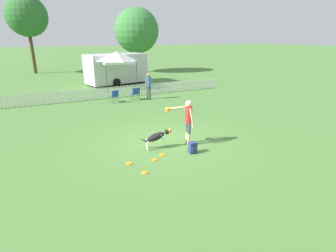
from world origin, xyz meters
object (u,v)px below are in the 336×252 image
backpack_on_grass (193,148)px  folding_chair_center (115,95)px  tree_left_grove (137,31)px  frisbee_near_dog (129,163)px  frisbee_far_scatter (154,160)px  canopy_tent_main (117,58)px  frisbee_near_handler (162,155)px  leaping_dog (157,137)px  spectator_standing (149,83)px  frisbee_midfield (145,173)px  tree_right_grove (27,16)px  folding_chair_blue_left (136,93)px  equipment_trailer (116,68)px  handler_person (187,117)px

backpack_on_grass → folding_chair_center: bearing=93.5°
tree_left_grove → frisbee_near_dog: bearing=-110.4°
frisbee_far_scatter → canopy_tent_main: 14.00m
frisbee_near_handler → canopy_tent_main: size_ratio=0.07×
folding_chair_center → tree_left_grove: size_ratio=0.11×
leaping_dog → folding_chair_center: size_ratio=1.58×
backpack_on_grass → spectator_standing: spectator_standing is taller
canopy_tent_main → spectator_standing: canopy_tent_main is taller
leaping_dog → canopy_tent_main: 12.97m
frisbee_near_dog → folding_chair_center: folding_chair_center is taller
frisbee_midfield → folding_chair_center: bearing=80.5°
frisbee_near_dog → spectator_standing: bearing=64.1°
folding_chair_center → canopy_tent_main: size_ratio=0.28×
tree_left_grove → tree_right_grove: (-11.01, 4.04, 1.45)m
frisbee_near_handler → tree_right_grove: tree_right_grove is taller
leaping_dog → frisbee_far_scatter: leaping_dog is taller
leaping_dog → frisbee_midfield: bearing=-26.5°
frisbee_near_dog → spectator_standing: (4.14, 8.52, 1.05)m
frisbee_near_dog → frisbee_midfield: (0.25, -0.81, 0.00)m
leaping_dog → frisbee_near_handler: 0.78m
frisbee_midfield → frisbee_far_scatter: 0.93m
folding_chair_blue_left → equipment_trailer: (0.59, 6.80, 0.86)m
backpack_on_grass → tree_right_grove: (-5.02, 26.64, 5.89)m
handler_person → equipment_trailer: (1.31, 14.83, 0.25)m
handler_person → canopy_tent_main: canopy_tent_main is taller
tree_right_grove → folding_chair_blue_left: bearing=-71.6°
leaping_dog → backpack_on_grass: (1.01, -0.94, -0.26)m
handler_person → frisbee_midfield: 2.92m
leaping_dog → frisbee_near_dog: (-1.35, -0.78, -0.45)m
frisbee_far_scatter → folding_chair_center: size_ratio=0.27×
leaping_dog → tree_left_grove: tree_left_grove is taller
frisbee_near_handler → canopy_tent_main: bearing=80.8°
canopy_tent_main → tree_right_grove: (-6.09, 13.04, 3.66)m
frisbee_midfield → equipment_trailer: (3.61, 16.26, 1.35)m
frisbee_near_handler → folding_chair_blue_left: size_ratio=0.25×
handler_person → frisbee_far_scatter: bearing=121.7°
spectator_standing → frisbee_midfield: bearing=70.3°
folding_chair_blue_left → handler_person: bearing=84.9°
handler_person → leaping_dog: 1.37m
leaping_dog → backpack_on_grass: leaping_dog is taller
frisbee_far_scatter → tree_left_grove: 24.21m
equipment_trailer → canopy_tent_main: bearing=-114.6°
frisbee_far_scatter → frisbee_midfield: bearing=-131.3°
backpack_on_grass → spectator_standing: bearing=78.4°
frisbee_far_scatter → equipment_trailer: 15.90m
handler_person → frisbee_near_handler: (-1.26, -0.47, -1.11)m
frisbee_far_scatter → handler_person: bearing=23.3°
handler_person → leaping_dog: size_ratio=1.40×
handler_person → backpack_on_grass: 1.21m
frisbee_far_scatter → tree_left_grove: size_ratio=0.03×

